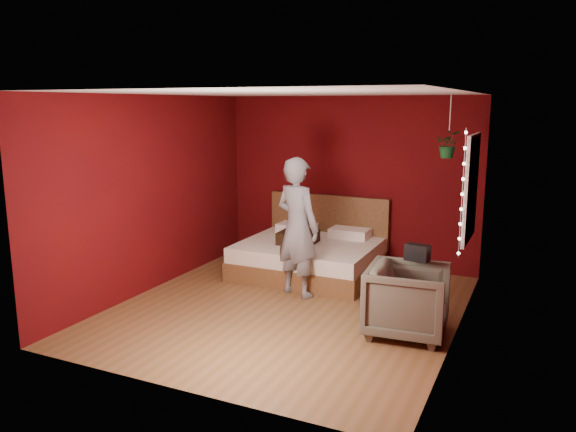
# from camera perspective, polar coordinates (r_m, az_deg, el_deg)

# --- Properties ---
(floor) EXTENTS (4.50, 4.50, 0.00)m
(floor) POSITION_cam_1_polar(r_m,az_deg,el_deg) (7.04, 0.04, -9.29)
(floor) COLOR brown
(floor) RESTS_ON ground
(room_walls) EXTENTS (4.04, 4.54, 2.62)m
(room_walls) POSITION_cam_1_polar(r_m,az_deg,el_deg) (6.63, 0.05, 4.41)
(room_walls) COLOR #57090A
(room_walls) RESTS_ON ground
(window) EXTENTS (0.05, 0.97, 1.27)m
(window) POSITION_cam_1_polar(r_m,az_deg,el_deg) (6.99, 18.07, 2.73)
(window) COLOR white
(window) RESTS_ON room_walls
(fairy_lights) EXTENTS (0.04, 0.04, 1.45)m
(fairy_lights) POSITION_cam_1_polar(r_m,az_deg,el_deg) (6.48, 17.28, 2.13)
(fairy_lights) COLOR silver
(fairy_lights) RESTS_ON room_walls
(bed) EXTENTS (1.95, 1.66, 1.07)m
(bed) POSITION_cam_1_polar(r_m,az_deg,el_deg) (8.34, 2.37, -3.96)
(bed) COLOR brown
(bed) RESTS_ON ground
(person) EXTENTS (0.77, 0.63, 1.82)m
(person) POSITION_cam_1_polar(r_m,az_deg,el_deg) (7.25, 0.96, -1.17)
(person) COLOR slate
(person) RESTS_ON ground
(armchair) EXTENTS (0.92, 0.90, 0.78)m
(armchair) POSITION_cam_1_polar(r_m,az_deg,el_deg) (6.27, 12.05, -8.39)
(armchair) COLOR #565344
(armchair) RESTS_ON ground
(handbag) EXTENTS (0.28, 0.18, 0.19)m
(handbag) POSITION_cam_1_polar(r_m,az_deg,el_deg) (6.34, 13.00, -3.64)
(handbag) COLOR black
(handbag) RESTS_ON armchair
(throw_pillow) EXTENTS (0.52, 0.52, 0.18)m
(throw_pillow) POSITION_cam_1_polar(r_m,az_deg,el_deg) (8.15, 1.04, -2.16)
(throw_pillow) COLOR black
(throw_pillow) RESTS_ON bed
(hanging_plant) EXTENTS (0.34, 0.30, 0.79)m
(hanging_plant) POSITION_cam_1_polar(r_m,az_deg,el_deg) (7.28, 16.00, 7.02)
(hanging_plant) COLOR silver
(hanging_plant) RESTS_ON room_walls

